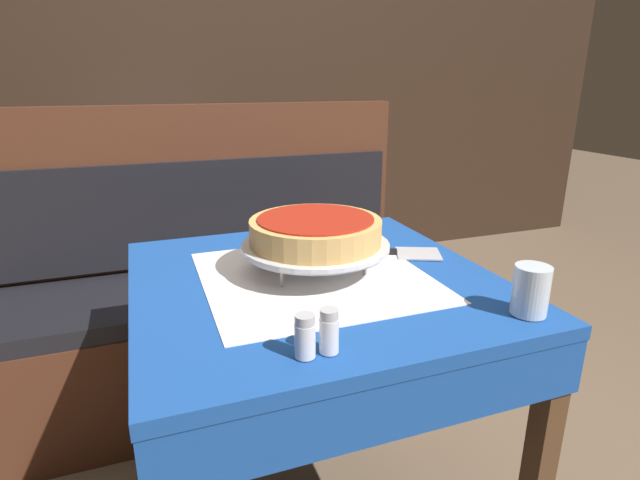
{
  "coord_description": "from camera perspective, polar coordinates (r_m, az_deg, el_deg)",
  "views": [
    {
      "loc": [
        -0.36,
        -1.02,
        1.22
      ],
      "look_at": [
        0.01,
        -0.01,
        0.86
      ],
      "focal_mm": 28.0,
      "sensor_mm": 36.0,
      "label": 1
    }
  ],
  "objects": [
    {
      "name": "dining_table_front",
      "position": [
        1.21,
        -0.64,
        -8.39
      ],
      "size": [
        0.82,
        0.82,
        0.77
      ],
      "color": "#194799",
      "rests_on": "ground_plane"
    },
    {
      "name": "dining_table_rear",
      "position": [
        2.69,
        -18.24,
        5.24
      ],
      "size": [
        0.77,
        0.77,
        0.77
      ],
      "color": "#194799",
      "rests_on": "ground_plane"
    },
    {
      "name": "booth_bench",
      "position": [
        2.01,
        -11.92,
        -8.58
      ],
      "size": [
        1.62,
        0.53,
        1.12
      ],
      "color": "#4C2819",
      "rests_on": "ground_plane"
    },
    {
      "name": "back_wall_panel",
      "position": [
        3.19,
        -14.28,
        17.21
      ],
      "size": [
        6.0,
        0.04,
        2.4
      ],
      "primitive_type": "cube",
      "color": "black",
      "rests_on": "ground_plane"
    },
    {
      "name": "pizza_pan_stand",
      "position": [
        1.17,
        -0.5,
        -0.79
      ],
      "size": [
        0.35,
        0.35,
        0.07
      ],
      "color": "#ADADB2",
      "rests_on": "dining_table_front"
    },
    {
      "name": "deep_dish_pizza",
      "position": [
        1.16,
        -0.51,
        1.11
      ],
      "size": [
        0.31,
        0.31,
        0.06
      ],
      "color": "tan",
      "rests_on": "pizza_pan_stand"
    },
    {
      "name": "pizza_server",
      "position": [
        1.33,
        8.43,
        -1.42
      ],
      "size": [
        0.27,
        0.16,
        0.01
      ],
      "color": "#BCBCC1",
      "rests_on": "dining_table_front"
    },
    {
      "name": "water_glass_near",
      "position": [
        1.06,
        22.95,
        -5.31
      ],
      "size": [
        0.07,
        0.07,
        0.1
      ],
      "color": "silver",
      "rests_on": "dining_table_front"
    },
    {
      "name": "salt_shaker",
      "position": [
        0.84,
        -1.74,
        -10.93
      ],
      "size": [
        0.04,
        0.04,
        0.08
      ],
      "color": "silver",
      "rests_on": "dining_table_front"
    },
    {
      "name": "pepper_shaker",
      "position": [
        0.85,
        1.04,
        -10.37
      ],
      "size": [
        0.03,
        0.03,
        0.08
      ],
      "color": "silver",
      "rests_on": "dining_table_front"
    },
    {
      "name": "condiment_caddy",
      "position": [
        2.61,
        -19.24,
        8.14
      ],
      "size": [
        0.13,
        0.13,
        0.16
      ],
      "color": "black",
      "rests_on": "dining_table_rear"
    }
  ]
}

